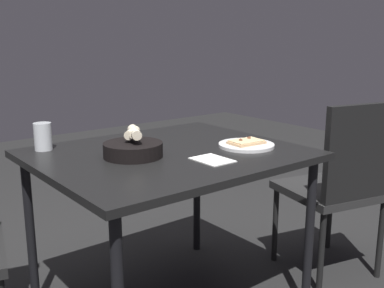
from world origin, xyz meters
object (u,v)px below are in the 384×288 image
at_px(beer_glass, 43,138).
at_px(dining_table, 168,166).
at_px(bread_basket, 133,148).
at_px(pizza_plate, 246,144).
at_px(chair_far, 342,179).

bearing_deg(beer_glass, dining_table, 48.73).
bearing_deg(bread_basket, pizza_plate, 71.50).
relative_size(pizza_plate, beer_glass, 2.09).
xyz_separation_m(dining_table, chair_far, (0.29, 0.85, -0.15)).
relative_size(bread_basket, chair_far, 0.26).
distance_m(dining_table, chair_far, 0.91).
relative_size(dining_table, bread_basket, 4.47).
bearing_deg(pizza_plate, beer_glass, -124.55).
relative_size(pizza_plate, chair_far, 0.27).
xyz_separation_m(dining_table, beer_glass, (-0.35, -0.40, 0.12)).
bearing_deg(beer_glass, bread_basket, 35.67).
bearing_deg(bread_basket, beer_glass, -144.33).
relative_size(dining_table, chair_far, 1.17).
xyz_separation_m(bread_basket, beer_glass, (-0.34, -0.24, 0.01)).
bearing_deg(dining_table, pizza_plate, 65.69).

